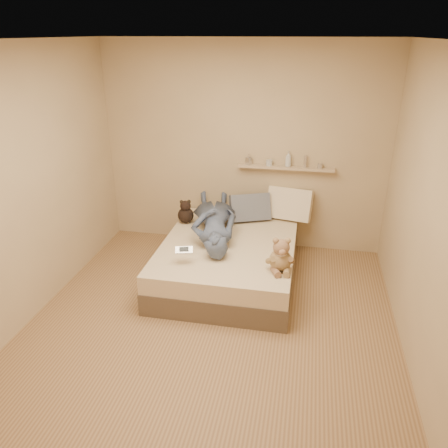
% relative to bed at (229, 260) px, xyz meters
% --- Properties ---
extents(room, '(3.80, 3.80, 3.80)m').
position_rel_bed_xyz_m(room, '(0.00, -0.93, 1.08)').
color(room, '#96764D').
rests_on(room, ground).
extents(bed, '(1.50, 1.90, 0.45)m').
position_rel_bed_xyz_m(bed, '(0.00, 0.00, 0.00)').
color(bed, brown).
rests_on(bed, floor).
extents(game_console, '(0.19, 0.12, 0.06)m').
position_rel_bed_xyz_m(game_console, '(-0.36, -0.58, 0.38)').
color(game_console, silver).
rests_on(game_console, bed).
extents(teddy_bear, '(0.30, 0.30, 0.37)m').
position_rel_bed_xyz_m(teddy_bear, '(0.62, -0.53, 0.38)').
color(teddy_bear, '#A5845A').
rests_on(teddy_bear, bed).
extents(dark_plush, '(0.20, 0.20, 0.31)m').
position_rel_bed_xyz_m(dark_plush, '(-0.63, 0.45, 0.36)').
color(dark_plush, black).
rests_on(dark_plush, bed).
extents(pillow_cream, '(0.59, 0.37, 0.43)m').
position_rel_bed_xyz_m(pillow_cream, '(0.63, 0.83, 0.43)').
color(pillow_cream, beige).
rests_on(pillow_cream, bed).
extents(pillow_grey, '(0.56, 0.42, 0.37)m').
position_rel_bed_xyz_m(pillow_grey, '(0.14, 0.69, 0.40)').
color(pillow_grey, slate).
rests_on(pillow_grey, bed).
extents(person, '(0.86, 1.55, 0.35)m').
position_rel_bed_xyz_m(person, '(-0.21, 0.20, 0.40)').
color(person, '#4B5676').
rests_on(person, bed).
extents(wall_shelf, '(1.20, 0.12, 0.03)m').
position_rel_bed_xyz_m(wall_shelf, '(0.55, 0.91, 0.88)').
color(wall_shelf, tan).
rests_on(wall_shelf, wall_back).
extents(shelf_bottles, '(0.96, 0.10, 0.19)m').
position_rel_bed_xyz_m(shelf_bottles, '(0.49, 0.91, 0.96)').
color(shelf_bottles, silver).
rests_on(shelf_bottles, wall_shelf).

